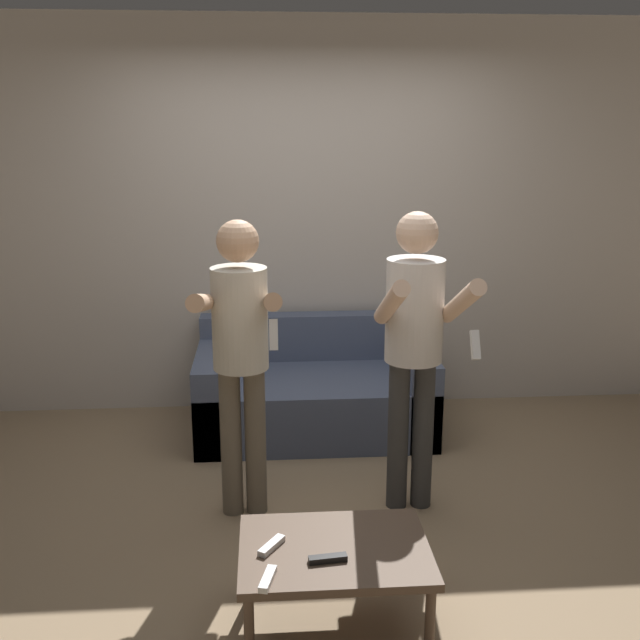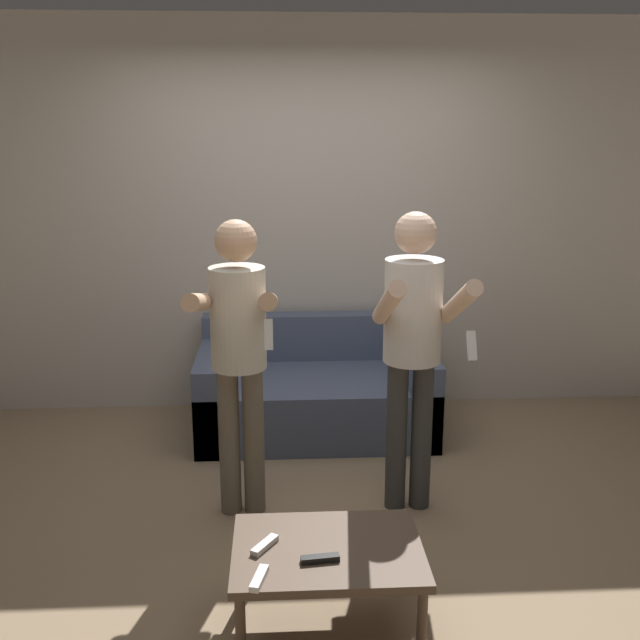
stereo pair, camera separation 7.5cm
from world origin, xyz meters
The scene contains 9 objects.
ground_plane centered at (0.00, 0.00, 0.00)m, with size 14.00×14.00×0.00m, color #937A5B.
wall_back centered at (0.00, 1.69, 1.35)m, with size 6.40×0.06×2.70m.
couch centered at (0.03, 1.20, 0.25)m, with size 1.54×0.91×0.71m.
person_standing_left centered at (-0.41, 0.07, 0.96)m, with size 0.40×0.78×1.56m.
person_standing_right centered at (0.47, 0.08, 0.98)m, with size 0.42×0.71×1.59m.
coffee_table centered at (-0.03, -0.88, 0.33)m, with size 0.76×0.56×0.37m.
remote_near centered at (-0.30, -1.09, 0.39)m, with size 0.07×0.15×0.02m.
remote_mid centered at (-0.06, -0.98, 0.39)m, with size 0.15×0.05×0.02m.
remote_far centered at (-0.28, -0.87, 0.39)m, with size 0.11×0.14×0.02m.
Camera 2 is at (-0.21, -3.52, 2.02)m, focal length 42.00 mm.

